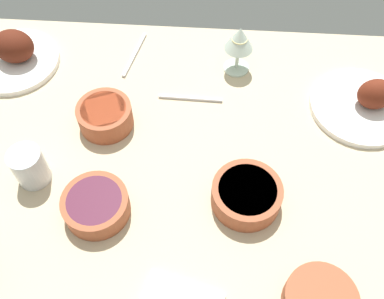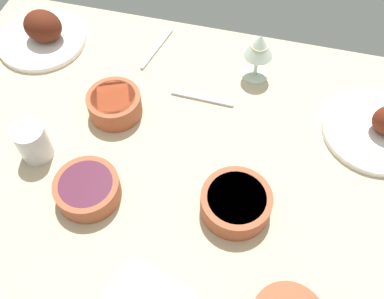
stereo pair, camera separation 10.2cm
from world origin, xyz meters
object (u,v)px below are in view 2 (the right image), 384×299
at_px(plate_far_side, 42,34).
at_px(fork_loose, 202,99).
at_px(plate_near_viewer, 380,128).
at_px(bowl_onions, 87,189).
at_px(bowl_pasta, 236,202).
at_px(bowl_sauce, 115,104).
at_px(spoon_loose, 157,49).
at_px(wine_glass, 259,48).
at_px(water_tumbler, 33,142).

xyz_separation_m(plate_far_side, fork_loose, (0.49, -0.10, -0.03)).
distance_m(plate_near_viewer, bowl_onions, 0.71).
height_order(plate_near_viewer, bowl_pasta, plate_near_viewer).
bearing_deg(bowl_pasta, bowl_onions, -171.78).
height_order(plate_far_side, fork_loose, plate_far_side).
height_order(bowl_sauce, fork_loose, bowl_sauce).
xyz_separation_m(bowl_sauce, fork_loose, (0.20, 0.09, -0.03)).
distance_m(bowl_sauce, fork_loose, 0.23).
bearing_deg(bowl_pasta, plate_near_viewer, 43.66).
bearing_deg(plate_far_side, spoon_loose, 8.89).
bearing_deg(spoon_loose, bowl_onions, 10.86).
bearing_deg(bowl_onions, bowl_sauce, 95.56).
height_order(plate_near_viewer, wine_glass, wine_glass).
xyz_separation_m(plate_near_viewer, bowl_pasta, (-0.30, -0.29, 0.01)).
bearing_deg(plate_near_viewer, plate_far_side, 173.88).
xyz_separation_m(bowl_pasta, spoon_loose, (-0.31, 0.44, -0.03)).
height_order(bowl_onions, spoon_loose, bowl_onions).
relative_size(plate_near_viewer, plate_far_side, 1.03).
xyz_separation_m(plate_near_viewer, bowl_sauce, (-0.65, -0.09, 0.01)).
xyz_separation_m(plate_far_side, bowl_sauce, (0.29, -0.19, 0.00)).
distance_m(bowl_pasta, bowl_sauce, 0.40).
relative_size(bowl_onions, fork_loose, 0.86).
distance_m(wine_glass, fork_loose, 0.19).
xyz_separation_m(water_tumbler, spoon_loose, (0.17, 0.41, -0.04)).
height_order(plate_near_viewer, water_tumbler, plate_near_viewer).
bearing_deg(water_tumbler, bowl_pasta, -3.26).
bearing_deg(bowl_pasta, water_tumbler, 176.74).
relative_size(bowl_pasta, wine_glass, 1.10).
distance_m(plate_far_side, fork_loose, 0.50).
bearing_deg(wine_glass, bowl_onions, -123.26).
relative_size(plate_far_side, bowl_onions, 1.73).
distance_m(bowl_pasta, wine_glass, 0.41).
height_order(bowl_pasta, wine_glass, wine_glass).
bearing_deg(fork_loose, wine_glass, -133.15).
distance_m(water_tumbler, fork_loose, 0.43).
bearing_deg(wine_glass, plate_far_side, -178.10).
bearing_deg(bowl_onions, spoon_loose, 88.61).
relative_size(bowl_sauce, spoon_loose, 0.77).
bearing_deg(spoon_loose, plate_far_side, -68.86).
bearing_deg(fork_loose, plate_near_viewer, -178.67).
xyz_separation_m(bowl_sauce, water_tumbler, (-0.14, -0.17, 0.01)).
xyz_separation_m(plate_far_side, water_tumbler, (0.15, -0.36, 0.02)).
bearing_deg(plate_far_side, fork_loose, -11.50).
relative_size(bowl_sauce, water_tumbler, 1.42).
distance_m(bowl_onions, wine_glass, 0.55).
distance_m(plate_near_viewer, fork_loose, 0.45).
bearing_deg(fork_loose, water_tumbler, 38.80).
relative_size(plate_near_viewer, water_tumbler, 2.70).
bearing_deg(water_tumbler, fork_loose, 37.42).
bearing_deg(plate_far_side, bowl_sauce, -34.01).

